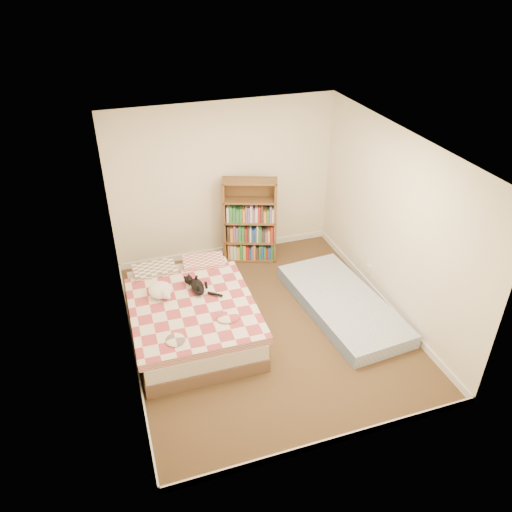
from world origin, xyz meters
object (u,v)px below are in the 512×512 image
object	(u,v)px
black_cat	(197,285)
white_dog	(161,290)
bookshelf	(250,230)
floor_mattress	(342,304)
bed	(191,313)

from	to	relation	value
black_cat	white_dog	distance (m)	0.47
black_cat	bookshelf	bearing A→B (deg)	24.90
white_dog	black_cat	bearing A→B (deg)	22.00
floor_mattress	black_cat	size ratio (longest dim) A/B	3.46
black_cat	white_dog	xyz separation A→B (m)	(-0.47, 0.01, 0.02)
floor_mattress	black_cat	bearing A→B (deg)	163.27
bookshelf	black_cat	size ratio (longest dim) A/B	2.22
bed	floor_mattress	xyz separation A→B (m)	(2.08, -0.26, -0.16)
bookshelf	floor_mattress	distance (m)	1.94
black_cat	white_dog	size ratio (longest dim) A/B	1.45
floor_mattress	black_cat	xyz separation A→B (m)	(-1.94, 0.41, 0.47)
bed	white_dog	bearing A→B (deg)	156.15
bookshelf	floor_mattress	world-z (taller)	bookshelf
bookshelf	black_cat	bearing A→B (deg)	-111.43
bookshelf	black_cat	world-z (taller)	bookshelf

